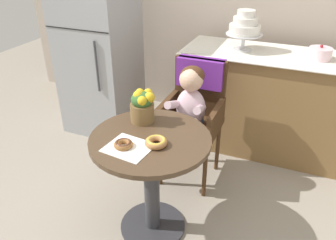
{
  "coord_description": "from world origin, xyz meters",
  "views": [
    {
      "loc": [
        0.73,
        -1.49,
        1.76
      ],
      "look_at": [
        0.05,
        0.15,
        0.77
      ],
      "focal_mm": 35.76,
      "sensor_mm": 36.0,
      "label": 1
    }
  ],
  "objects_px": {
    "flower_vase": "(142,105)",
    "refrigerator": "(99,45)",
    "donut_front": "(156,142)",
    "wicker_chair": "(196,102)",
    "seated_child": "(189,106)",
    "tiered_cake_stand": "(245,26)",
    "donut_mid": "(123,144)",
    "round_layer_cake": "(320,53)",
    "cafe_table": "(151,167)"
  },
  "relations": [
    {
      "from": "tiered_cake_stand",
      "to": "flower_vase",
      "type": "bearing_deg",
      "value": -108.42
    },
    {
      "from": "seated_child",
      "to": "round_layer_cake",
      "type": "distance_m",
      "value": 1.13
    },
    {
      "from": "refrigerator",
      "to": "donut_front",
      "type": "bearing_deg",
      "value": -46.15
    },
    {
      "from": "flower_vase",
      "to": "refrigerator",
      "type": "xyz_separation_m",
      "value": [
        -0.92,
        0.94,
        0.02
      ]
    },
    {
      "from": "wicker_chair",
      "to": "tiered_cake_stand",
      "type": "height_order",
      "value": "tiered_cake_stand"
    },
    {
      "from": "seated_child",
      "to": "flower_vase",
      "type": "distance_m",
      "value": 0.46
    },
    {
      "from": "wicker_chair",
      "to": "flower_vase",
      "type": "bearing_deg",
      "value": -112.83
    },
    {
      "from": "wicker_chair",
      "to": "cafe_table",
      "type": "bearing_deg",
      "value": -99.01
    },
    {
      "from": "flower_vase",
      "to": "round_layer_cake",
      "type": "bearing_deg",
      "value": 49.05
    },
    {
      "from": "wicker_chair",
      "to": "donut_mid",
      "type": "height_order",
      "value": "wicker_chair"
    },
    {
      "from": "seated_child",
      "to": "flower_vase",
      "type": "bearing_deg",
      "value": -113.9
    },
    {
      "from": "cafe_table",
      "to": "refrigerator",
      "type": "relative_size",
      "value": 0.42
    },
    {
      "from": "cafe_table",
      "to": "donut_mid",
      "type": "xyz_separation_m",
      "value": [
        -0.09,
        -0.15,
        0.23
      ]
    },
    {
      "from": "donut_mid",
      "to": "round_layer_cake",
      "type": "height_order",
      "value": "round_layer_cake"
    },
    {
      "from": "donut_front",
      "to": "round_layer_cake",
      "type": "bearing_deg",
      "value": 59.79
    },
    {
      "from": "seated_child",
      "to": "flower_vase",
      "type": "height_order",
      "value": "seated_child"
    },
    {
      "from": "donut_mid",
      "to": "round_layer_cake",
      "type": "bearing_deg",
      "value": 56.62
    },
    {
      "from": "refrigerator",
      "to": "round_layer_cake",
      "type": "bearing_deg",
      "value": 5.8
    },
    {
      "from": "donut_mid",
      "to": "round_layer_cake",
      "type": "xyz_separation_m",
      "value": [
        0.95,
        1.44,
        0.21
      ]
    },
    {
      "from": "donut_mid",
      "to": "tiered_cake_stand",
      "type": "xyz_separation_m",
      "value": [
        0.35,
        1.45,
        0.36
      ]
    },
    {
      "from": "wicker_chair",
      "to": "flower_vase",
      "type": "distance_m",
      "value": 0.61
    },
    {
      "from": "wicker_chair",
      "to": "donut_front",
      "type": "xyz_separation_m",
      "value": [
        0.02,
        -0.77,
        0.1
      ]
    },
    {
      "from": "seated_child",
      "to": "donut_mid",
      "type": "distance_m",
      "value": 0.72
    },
    {
      "from": "tiered_cake_stand",
      "to": "donut_front",
      "type": "bearing_deg",
      "value": -97.79
    },
    {
      "from": "round_layer_cake",
      "to": "tiered_cake_stand",
      "type": "bearing_deg",
      "value": 179.37
    },
    {
      "from": "tiered_cake_stand",
      "to": "wicker_chair",
      "type": "bearing_deg",
      "value": -109.18
    },
    {
      "from": "donut_front",
      "to": "refrigerator",
      "type": "relative_size",
      "value": 0.08
    },
    {
      "from": "donut_front",
      "to": "round_layer_cake",
      "type": "height_order",
      "value": "round_layer_cake"
    },
    {
      "from": "refrigerator",
      "to": "flower_vase",
      "type": "bearing_deg",
      "value": -45.45
    },
    {
      "from": "wicker_chair",
      "to": "donut_mid",
      "type": "distance_m",
      "value": 0.87
    },
    {
      "from": "seated_child",
      "to": "donut_front",
      "type": "xyz_separation_m",
      "value": [
        0.02,
        -0.62,
        0.06
      ]
    },
    {
      "from": "wicker_chair",
      "to": "tiered_cake_stand",
      "type": "bearing_deg",
      "value": 65.59
    },
    {
      "from": "donut_mid",
      "to": "flower_vase",
      "type": "bearing_deg",
      "value": 95.95
    },
    {
      "from": "donut_mid",
      "to": "refrigerator",
      "type": "height_order",
      "value": "refrigerator"
    },
    {
      "from": "donut_mid",
      "to": "seated_child",
      "type": "bearing_deg",
      "value": 78.6
    },
    {
      "from": "wicker_chair",
      "to": "refrigerator",
      "type": "distance_m",
      "value": 1.18
    },
    {
      "from": "wicker_chair",
      "to": "donut_front",
      "type": "relative_size",
      "value": 7.46
    },
    {
      "from": "flower_vase",
      "to": "cafe_table",
      "type": "bearing_deg",
      "value": -51.98
    },
    {
      "from": "refrigerator",
      "to": "donut_mid",
      "type": "bearing_deg",
      "value": -52.55
    },
    {
      "from": "seated_child",
      "to": "donut_mid",
      "type": "bearing_deg",
      "value": -101.4
    },
    {
      "from": "flower_vase",
      "to": "tiered_cake_stand",
      "type": "bearing_deg",
      "value": 71.58
    },
    {
      "from": "seated_child",
      "to": "donut_mid",
      "type": "height_order",
      "value": "seated_child"
    },
    {
      "from": "cafe_table",
      "to": "wicker_chair",
      "type": "height_order",
      "value": "wicker_chair"
    },
    {
      "from": "flower_vase",
      "to": "tiered_cake_stand",
      "type": "height_order",
      "value": "tiered_cake_stand"
    },
    {
      "from": "flower_vase",
      "to": "tiered_cake_stand",
      "type": "distance_m",
      "value": 1.23
    },
    {
      "from": "wicker_chair",
      "to": "donut_mid",
      "type": "xyz_separation_m",
      "value": [
        -0.14,
        -0.86,
        0.1
      ]
    },
    {
      "from": "seated_child",
      "to": "flower_vase",
      "type": "xyz_separation_m",
      "value": [
        -0.17,
        -0.39,
        0.15
      ]
    },
    {
      "from": "tiered_cake_stand",
      "to": "donut_mid",
      "type": "bearing_deg",
      "value": -103.47
    },
    {
      "from": "wicker_chair",
      "to": "round_layer_cake",
      "type": "distance_m",
      "value": 1.04
    },
    {
      "from": "cafe_table",
      "to": "flower_vase",
      "type": "height_order",
      "value": "flower_vase"
    }
  ]
}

